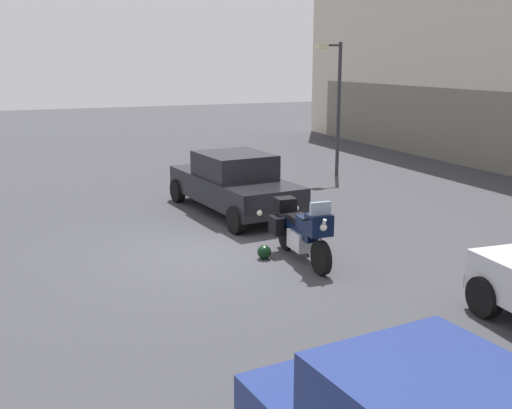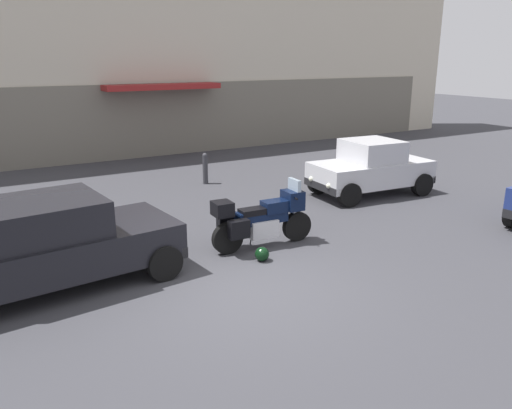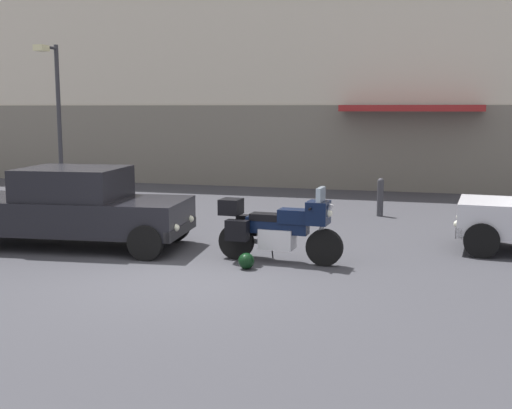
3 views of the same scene
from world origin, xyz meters
name	(u,v)px [view 2 (image 2 of 3)]	position (x,y,z in m)	size (l,w,h in m)	color
ground_plane	(249,288)	(0.00, 0.00, 0.00)	(80.00, 80.00, 0.00)	#38383D
building_facade_rear	(65,17)	(0.00, 13.42, 5.17)	(36.93, 3.40, 10.43)	beige
motorcycle	(261,218)	(1.18, 1.55, 0.62)	(2.26, 0.78, 1.36)	black
helmet	(262,254)	(0.81, 0.90, 0.14)	(0.28, 0.28, 0.28)	black
car_sedan_far	(42,246)	(-2.97, 1.71, 0.78)	(4.69, 2.31, 1.56)	black
car_compact_side	(371,168)	(5.98, 3.55, 0.77)	(3.56, 1.93, 1.56)	silver
bollard_curbside	(205,168)	(2.48, 7.08, 0.51)	(0.16, 0.16, 0.96)	#333338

